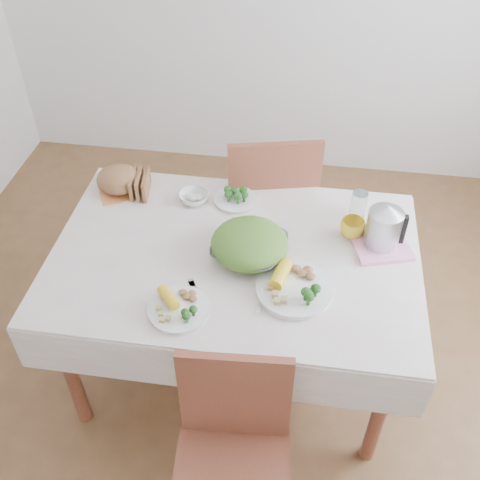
# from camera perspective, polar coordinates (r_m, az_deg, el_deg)

# --- Properties ---
(floor) EXTENTS (3.60, 3.60, 0.00)m
(floor) POSITION_cam_1_polar(r_m,az_deg,el_deg) (2.88, -0.46, -12.38)
(floor) COLOR brown
(floor) RESTS_ON ground
(dining_table) EXTENTS (1.40, 0.90, 0.75)m
(dining_table) POSITION_cam_1_polar(r_m,az_deg,el_deg) (2.58, -0.51, -7.57)
(dining_table) COLOR brown
(dining_table) RESTS_ON floor
(tablecloth) EXTENTS (1.50, 1.00, 0.01)m
(tablecloth) POSITION_cam_1_polar(r_m,az_deg,el_deg) (2.30, -0.57, -1.46)
(tablecloth) COLOR beige
(tablecloth) RESTS_ON dining_table
(chair_near) EXTENTS (0.43, 0.43, 0.89)m
(chair_near) POSITION_cam_1_polar(r_m,az_deg,el_deg) (2.08, -0.94, -22.88)
(chair_near) COLOR brown
(chair_near) RESTS_ON floor
(chair_far) EXTENTS (0.54, 0.54, 1.00)m
(chair_far) POSITION_cam_1_polar(r_m,az_deg,el_deg) (2.99, 2.75, 3.20)
(chair_far) COLOR brown
(chair_far) RESTS_ON floor
(salad_bowl) EXTENTS (0.35, 0.35, 0.07)m
(salad_bowl) POSITION_cam_1_polar(r_m,az_deg,el_deg) (2.26, 0.95, -0.91)
(salad_bowl) COLOR white
(salad_bowl) RESTS_ON tablecloth
(dinner_plate_left) EXTENTS (0.30, 0.30, 0.02)m
(dinner_plate_left) POSITION_cam_1_polar(r_m,az_deg,el_deg) (2.09, -6.22, -7.02)
(dinner_plate_left) COLOR white
(dinner_plate_left) RESTS_ON tablecloth
(dinner_plate_right) EXTENTS (0.41, 0.41, 0.02)m
(dinner_plate_right) POSITION_cam_1_polar(r_m,az_deg,el_deg) (2.15, 5.52, -5.04)
(dinner_plate_right) COLOR white
(dinner_plate_right) RESTS_ON tablecloth
(broccoli_plate) EXTENTS (0.23, 0.23, 0.02)m
(broccoli_plate) POSITION_cam_1_polar(r_m,az_deg,el_deg) (2.55, -0.49, 4.14)
(broccoli_plate) COLOR beige
(broccoli_plate) RESTS_ON tablecloth
(napkin) EXTENTS (0.26, 0.26, 0.00)m
(napkin) POSITION_cam_1_polar(r_m,az_deg,el_deg) (2.68, -12.05, 4.98)
(napkin) COLOR #FC904B
(napkin) RESTS_ON tablecloth
(bread_loaf) EXTENTS (0.22, 0.21, 0.12)m
(bread_loaf) POSITION_cam_1_polar(r_m,az_deg,el_deg) (2.64, -12.23, 5.94)
(bread_loaf) COLOR brown
(bread_loaf) RESTS_ON napkin
(fruit_bowl) EXTENTS (0.14, 0.14, 0.04)m
(fruit_bowl) POSITION_cam_1_polar(r_m,az_deg,el_deg) (2.55, -4.72, 4.34)
(fruit_bowl) COLOR white
(fruit_bowl) RESTS_ON tablecloth
(yellow_mug) EXTENTS (0.14, 0.14, 0.08)m
(yellow_mug) POSITION_cam_1_polar(r_m,az_deg,el_deg) (2.40, 11.34, 1.22)
(yellow_mug) COLOR yellow
(yellow_mug) RESTS_ON tablecloth
(glass_tumbler) EXTENTS (0.07, 0.07, 0.13)m
(glass_tumbler) POSITION_cam_1_polar(r_m,az_deg,el_deg) (2.48, 11.93, 3.48)
(glass_tumbler) COLOR white
(glass_tumbler) RESTS_ON tablecloth
(pink_tray) EXTENTS (0.28, 0.28, 0.02)m
(pink_tray) POSITION_cam_1_polar(r_m,az_deg,el_deg) (2.40, 14.02, -0.40)
(pink_tray) COLOR pink
(pink_tray) RESTS_ON tablecloth
(electric_kettle) EXTENTS (0.18, 0.18, 0.20)m
(electric_kettle) POSITION_cam_1_polar(r_m,az_deg,el_deg) (2.32, 14.48, 1.64)
(electric_kettle) COLOR #B2B5BA
(electric_kettle) RESTS_ON pink_tray
(fork_left) EXTENTS (0.11, 0.18, 0.00)m
(fork_left) POSITION_cam_1_polar(r_m,az_deg,el_deg) (2.13, -4.26, -5.93)
(fork_left) COLOR silver
(fork_left) RESTS_ON tablecloth
(fork_right) EXTENTS (0.06, 0.17, 0.00)m
(fork_right) POSITION_cam_1_polar(r_m,az_deg,el_deg) (2.12, 2.46, -6.02)
(fork_right) COLOR silver
(fork_right) RESTS_ON tablecloth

